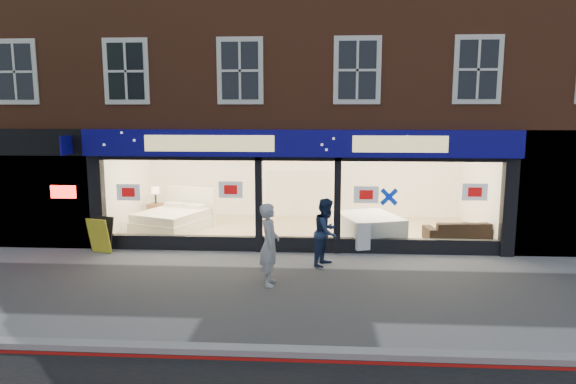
# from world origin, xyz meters

# --- Properties ---
(ground) EXTENTS (120.00, 120.00, 0.00)m
(ground) POSITION_xyz_m (0.00, 0.00, 0.00)
(ground) COLOR gray
(ground) RESTS_ON ground
(kerb_line) EXTENTS (60.00, 0.10, 0.01)m
(kerb_line) POSITION_xyz_m (0.00, -3.10, 0.01)
(kerb_line) COLOR #8C0A07
(kerb_line) RESTS_ON ground
(kerb_stone) EXTENTS (60.00, 0.25, 0.12)m
(kerb_stone) POSITION_xyz_m (0.00, -2.90, 0.06)
(kerb_stone) COLOR gray
(kerb_stone) RESTS_ON ground
(showroom_floor) EXTENTS (11.00, 4.50, 0.10)m
(showroom_floor) POSITION_xyz_m (0.00, 5.25, 0.05)
(showroom_floor) COLOR tan
(showroom_floor) RESTS_ON ground
(building) EXTENTS (19.00, 8.26, 10.30)m
(building) POSITION_xyz_m (-0.02, 6.93, 6.67)
(building) COLOR brown
(building) RESTS_ON ground
(display_bed) EXTENTS (2.42, 2.64, 1.22)m
(display_bed) POSITION_xyz_m (-3.97, 5.02, 0.44)
(display_bed) COLOR white
(display_bed) RESTS_ON showroom_floor
(bedside_table) EXTENTS (0.56, 0.56, 0.55)m
(bedside_table) POSITION_xyz_m (-5.00, 6.46, 0.38)
(bedside_table) COLOR brown
(bedside_table) RESTS_ON showroom_floor
(mattress_stack) EXTENTS (2.01, 2.26, 0.74)m
(mattress_stack) POSITION_xyz_m (1.99, 4.00, 0.47)
(mattress_stack) COLOR white
(mattress_stack) RESTS_ON showroom_floor
(sofa) EXTENTS (2.05, 0.95, 0.58)m
(sofa) POSITION_xyz_m (4.60, 4.14, 0.39)
(sofa) COLOR black
(sofa) RESTS_ON showroom_floor
(a_board) EXTENTS (0.72, 0.56, 0.97)m
(a_board) POSITION_xyz_m (-5.29, 2.65, 0.49)
(a_board) COLOR gold
(a_board) RESTS_ON ground
(pedestrian_grey) EXTENTS (0.47, 0.69, 1.81)m
(pedestrian_grey) POSITION_xyz_m (-0.50, 0.39, 0.91)
(pedestrian_grey) COLOR #A5A7AC
(pedestrian_grey) RESTS_ON ground
(pedestrian_blue) EXTENTS (0.91, 1.00, 1.68)m
(pedestrian_blue) POSITION_xyz_m (0.76, 1.89, 0.84)
(pedestrian_blue) COLOR #1B294C
(pedestrian_blue) RESTS_ON ground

